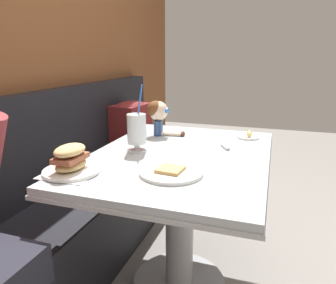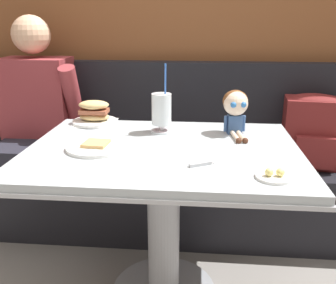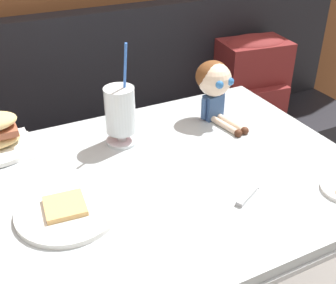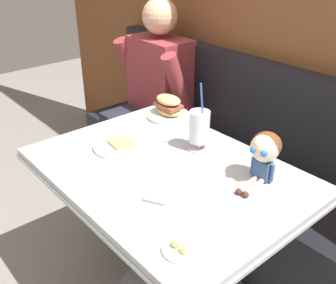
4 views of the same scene
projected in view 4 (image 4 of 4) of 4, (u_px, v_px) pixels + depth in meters
name	position (u px, v px, depth m)	size (l,w,h in m)	color
wood_panel_wall	(305.00, 24.00, 1.90)	(4.40, 0.08, 2.40)	brown
booth_bench	(255.00, 193.00, 2.17)	(2.60, 0.48, 1.00)	black
diner_table	(167.00, 207.00, 1.71)	(1.11, 0.81, 0.74)	#B2BCC1
toast_plate	(122.00, 145.00, 1.77)	(0.25, 0.25, 0.03)	white
milkshake_glass	(199.00, 128.00, 1.71)	(0.10, 0.10, 0.32)	silver
sandwich_plate	(168.00, 108.00, 2.04)	(0.22, 0.22, 0.12)	white
butter_saucer	(181.00, 249.00, 1.19)	(0.12, 0.12, 0.04)	white
butter_knife	(163.00, 204.00, 1.39)	(0.22, 0.13, 0.01)	silver
seated_doll	(265.00, 150.00, 1.48)	(0.13, 0.23, 0.20)	#385689
diner_patron	(156.00, 85.00, 2.48)	(0.55, 0.48, 0.81)	maroon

